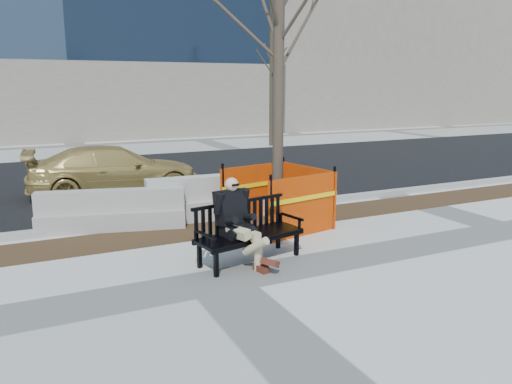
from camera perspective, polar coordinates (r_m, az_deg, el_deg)
ground at (r=7.44m, az=-4.50°, el=-10.16°), size 120.00×120.00×0.00m
mulch_strip at (r=9.78m, az=-10.01°, el=-4.78°), size 40.00×1.20×0.02m
asphalt_street at (r=15.69m, az=-16.14°, el=1.32°), size 60.00×10.40×0.01m
curb at (r=10.65m, az=-11.40°, el=-3.12°), size 60.00×0.25×0.12m
bench at (r=8.22m, az=-0.73°, el=-7.93°), size 1.95×1.03×0.99m
seated_man at (r=8.12m, az=-2.32°, el=-8.18°), size 0.79×1.10×1.40m
tree_fence at (r=10.18m, az=2.44°, el=-3.95°), size 2.97×2.97×6.35m
sedan at (r=13.70m, az=-15.72°, el=-0.19°), size 4.49×2.07×1.27m
jersey_barrier_left at (r=10.37m, az=-16.08°, el=-4.13°), size 2.90×1.25×0.82m
jersey_barrier_right at (r=10.93m, az=-3.79°, el=-2.84°), size 3.33×0.85×0.95m
far_tree_right at (r=23.78m, az=1.73°, el=5.33°), size 2.54×2.54×5.71m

